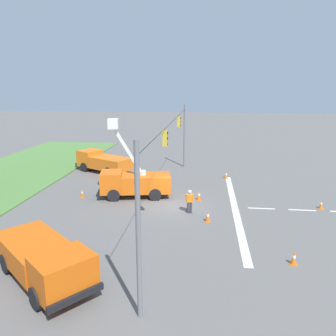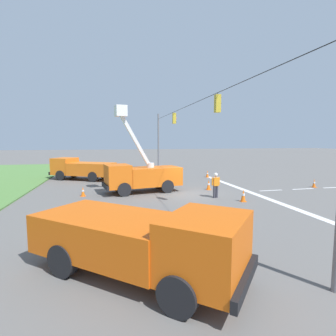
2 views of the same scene
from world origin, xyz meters
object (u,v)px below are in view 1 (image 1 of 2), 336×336
at_px(traffic_cone_mid_right, 226,175).
at_px(traffic_cone_near_bucket, 82,193).
at_px(utility_truck_support_near, 44,259).
at_px(traffic_cone_lane_edge_b, 208,216).
at_px(utility_truck_bucket_lift, 134,181).
at_px(road_worker, 190,200).
at_px(traffic_cone_mid_left, 199,195).
at_px(traffic_cone_foreground_right, 321,204).
at_px(utility_truck_support_far, 103,161).
at_px(traffic_cone_foreground_left, 294,258).

relative_size(traffic_cone_mid_right, traffic_cone_near_bucket, 1.05).
bearing_deg(utility_truck_support_near, traffic_cone_lane_edge_b, -43.95).
xyz_separation_m(utility_truck_bucket_lift, traffic_cone_mid_right, (6.73, -8.04, -1.01)).
height_order(utility_truck_bucket_lift, utility_truck_support_near, utility_truck_bucket_lift).
height_order(road_worker, traffic_cone_mid_left, road_worker).
distance_m(traffic_cone_mid_right, traffic_cone_near_bucket, 14.37).
bearing_deg(traffic_cone_mid_left, traffic_cone_foreground_right, -95.49).
xyz_separation_m(utility_truck_support_near, traffic_cone_near_bucket, (12.01, 2.78, -0.78)).
xyz_separation_m(utility_truck_support_far, traffic_cone_foreground_left, (-17.66, -15.83, -0.79)).
distance_m(utility_truck_support_near, traffic_cone_foreground_right, 19.95).
bearing_deg(utility_truck_bucket_lift, traffic_cone_lane_edge_b, -126.90).
bearing_deg(traffic_cone_foreground_right, traffic_cone_foreground_left, 154.40).
height_order(utility_truck_support_near, traffic_cone_mid_left, utility_truck_support_near).
height_order(traffic_cone_foreground_left, traffic_cone_near_bucket, traffic_cone_foreground_left).
xyz_separation_m(traffic_cone_foreground_left, traffic_cone_lane_edge_b, (5.12, 4.44, 0.04)).
height_order(traffic_cone_foreground_right, traffic_cone_lane_edge_b, traffic_cone_lane_edge_b).
xyz_separation_m(road_worker, traffic_cone_foreground_right, (2.03, -9.91, -0.65)).
height_order(utility_truck_support_near, traffic_cone_lane_edge_b, utility_truck_support_near).
xyz_separation_m(traffic_cone_foreground_left, traffic_cone_mid_right, (16.49, 2.57, -0.01)).
bearing_deg(road_worker, traffic_cone_near_bucket, 74.55).
relative_size(traffic_cone_foreground_right, traffic_cone_mid_left, 0.87).
distance_m(utility_truck_bucket_lift, traffic_cone_lane_edge_b, 7.78).
xyz_separation_m(traffic_cone_foreground_left, traffic_cone_mid_left, (9.53, 5.14, 0.04)).
bearing_deg(traffic_cone_mid_left, traffic_cone_mid_right, -20.27).
distance_m(utility_truck_bucket_lift, traffic_cone_foreground_left, 14.45).
bearing_deg(utility_truck_support_far, traffic_cone_foreground_left, -138.13).
bearing_deg(traffic_cone_near_bucket, utility_truck_bucket_lift, -81.76).
xyz_separation_m(traffic_cone_mid_right, traffic_cone_near_bucket, (-7.35, 12.34, -0.02)).
distance_m(traffic_cone_mid_left, traffic_cone_near_bucket, 9.78).
height_order(road_worker, traffic_cone_foreground_left, road_worker).
bearing_deg(utility_truck_bucket_lift, utility_truck_support_near, 173.10).
bearing_deg(utility_truck_bucket_lift, traffic_cone_foreground_right, -94.35).
height_order(utility_truck_support_near, traffic_cone_foreground_right, utility_truck_support_near).
bearing_deg(traffic_cone_mid_right, traffic_cone_mid_left, 159.73).
bearing_deg(road_worker, traffic_cone_mid_right, -17.91).
height_order(traffic_cone_foreground_right, traffic_cone_mid_left, traffic_cone_mid_left).
bearing_deg(traffic_cone_lane_edge_b, traffic_cone_mid_left, 9.10).
distance_m(traffic_cone_foreground_right, traffic_cone_near_bucket, 19.06).
bearing_deg(road_worker, traffic_cone_foreground_left, -138.88).
height_order(traffic_cone_foreground_right, traffic_cone_near_bucket, traffic_cone_foreground_right).
bearing_deg(utility_truck_support_near, traffic_cone_foreground_left, -76.70).
relative_size(utility_truck_support_near, traffic_cone_near_bucket, 9.25).
distance_m(utility_truck_bucket_lift, traffic_cone_mid_right, 10.53).
height_order(traffic_cone_mid_left, traffic_cone_mid_right, traffic_cone_mid_left).
height_order(traffic_cone_mid_right, traffic_cone_near_bucket, traffic_cone_mid_right).
xyz_separation_m(utility_truck_bucket_lift, traffic_cone_foreground_left, (-9.76, -10.61, -1.01)).
bearing_deg(traffic_cone_foreground_right, traffic_cone_mid_left, 84.51).
relative_size(traffic_cone_mid_left, traffic_cone_near_bucket, 1.15).
distance_m(traffic_cone_foreground_left, traffic_cone_lane_edge_b, 6.78).
height_order(traffic_cone_mid_left, traffic_cone_near_bucket, traffic_cone_mid_left).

